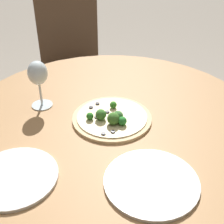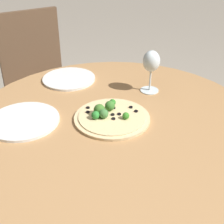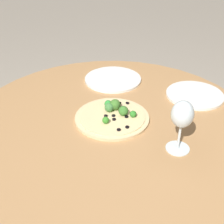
{
  "view_description": "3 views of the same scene",
  "coord_description": "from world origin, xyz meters",
  "views": [
    {
      "loc": [
        -0.88,
        0.09,
        1.33
      ],
      "look_at": [
        -0.01,
        -0.0,
        0.75
      ],
      "focal_mm": 50.0,
      "sensor_mm": 36.0,
      "label": 1
    },
    {
      "loc": [
        0.16,
        -0.93,
        1.32
      ],
      "look_at": [
        -0.01,
        -0.0,
        0.75
      ],
      "focal_mm": 50.0,
      "sensor_mm": 36.0,
      "label": 2
    },
    {
      "loc": [
        0.91,
        0.24,
        1.36
      ],
      "look_at": [
        -0.01,
        -0.0,
        0.75
      ],
      "focal_mm": 50.0,
      "sensor_mm": 36.0,
      "label": 3
    }
  ],
  "objects": [
    {
      "name": "plate_far",
      "position": [
        -0.26,
        0.29,
        0.73
      ],
      "size": [
        0.23,
        0.23,
        0.01
      ],
      "color": "silver",
      "rests_on": "dining_table"
    },
    {
      "name": "dining_table",
      "position": [
        0.0,
        0.0,
        0.64
      ],
      "size": [
        1.08,
        1.08,
        0.72
      ],
      "color": "#A87A4C",
      "rests_on": "ground_plane"
    },
    {
      "name": "chair_2",
      "position": [
        -0.59,
        0.69,
        0.48
      ],
      "size": [
        0.56,
        0.56,
        0.89
      ],
      "rotation": [
        0.0,
        0.0,
        0.7
      ],
      "color": "brown",
      "rests_on": "ground_plane"
    },
    {
      "name": "pizza",
      "position": [
        -0.01,
        0.0,
        0.73
      ],
      "size": [
        0.27,
        0.27,
        0.06
      ],
      "color": "#DBBC89",
      "rests_on": "dining_table"
    },
    {
      "name": "plate_near",
      "position": [
        -0.31,
        -0.07,
        0.73
      ],
      "size": [
        0.25,
        0.25,
        0.01
      ],
      "color": "silver",
      "rests_on": "dining_table"
    },
    {
      "name": "wine_glass",
      "position": [
        0.11,
        0.25,
        0.85
      ],
      "size": [
        0.08,
        0.08,
        0.18
      ],
      "color": "silver",
      "rests_on": "dining_table"
    }
  ]
}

